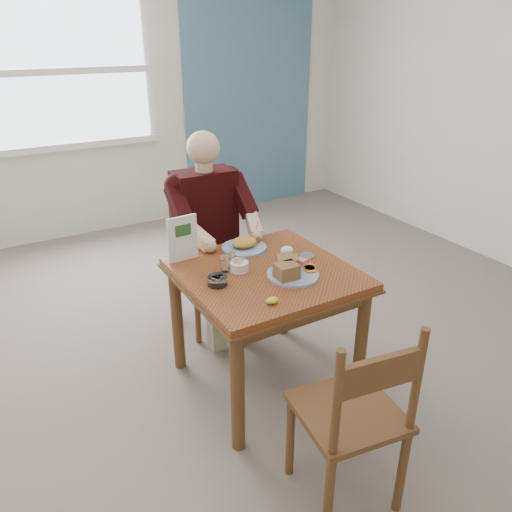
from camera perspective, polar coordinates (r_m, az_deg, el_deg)
floor at (r=3.15m, az=0.97°, el=-13.95°), size 6.00×6.00×0.00m
wall_back at (r=5.29m, az=-16.80°, el=17.55°), size 5.50×0.00×5.50m
accent_panel at (r=5.87m, az=-0.67°, el=19.14°), size 1.60×0.02×2.80m
lemon_wedge at (r=2.41m, az=1.86°, el=-5.11°), size 0.07×0.05×0.03m
napkin at (r=2.93m, az=3.50°, el=0.65°), size 0.08×0.07×0.05m
metal_dish at (r=2.92m, az=5.86°, el=0.04°), size 0.09×0.09×0.01m
window at (r=5.16m, az=-21.50°, el=19.03°), size 1.72×0.04×1.42m
table at (r=2.80m, az=1.06°, el=-3.67°), size 0.92×0.92×0.75m
chair_far at (r=3.50m, az=-5.73°, el=-0.60°), size 0.42×0.42×0.95m
chair_near at (r=2.24m, az=11.15°, el=-17.57°), size 0.48×0.48×0.95m
diner at (r=3.30m, az=-5.31°, el=4.05°), size 0.53×0.56×1.39m
near_plate at (r=2.67m, az=3.97°, el=-1.62°), size 0.33×0.33×0.09m
far_plate at (r=3.00m, az=-1.30°, el=1.34°), size 0.29×0.29×0.07m
caddy at (r=2.72m, az=-1.94°, el=-1.20°), size 0.10×0.10×0.08m
shakers at (r=2.73m, az=-3.21°, el=-0.66°), size 0.11×0.07×0.09m
creamer at (r=2.58m, az=-4.43°, el=-2.82°), size 0.13×0.13×0.05m
menu at (r=2.84m, az=-8.39°, el=2.02°), size 0.18×0.02×0.26m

